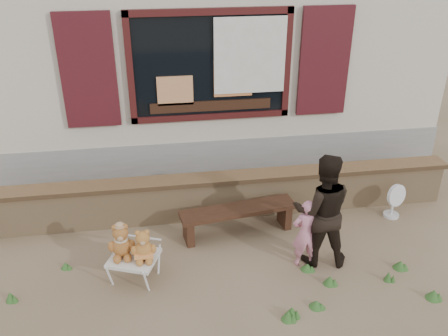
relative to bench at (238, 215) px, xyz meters
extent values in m
plane|color=brown|center=(-0.18, -0.47, -0.31)|extent=(80.00, 80.00, 0.00)
cube|color=#C1B49C|center=(-0.18, 4.03, 2.09)|extent=(8.00, 5.00, 3.20)
cube|color=gray|center=(-0.18, 4.03, 0.09)|extent=(8.04, 5.04, 0.80)
cube|color=black|center=(-0.18, 1.50, 1.74)|extent=(2.30, 0.04, 1.50)
cube|color=#3D1211|center=(-0.18, 1.48, 2.54)|extent=(2.50, 0.08, 0.10)
cube|color=#3D1211|center=(-0.18, 1.48, 0.94)|extent=(2.50, 0.08, 0.10)
cube|color=#3D1211|center=(-1.38, 1.48, 1.74)|extent=(0.10, 0.08, 1.70)
cube|color=#3D1211|center=(1.02, 1.48, 1.74)|extent=(0.10, 0.08, 1.70)
cube|color=#3B1014|center=(-1.98, 1.47, 1.74)|extent=(0.80, 0.07, 1.70)
cube|color=#3B1014|center=(1.62, 1.47, 1.74)|extent=(0.80, 0.07, 1.70)
cube|color=beige|center=(0.42, 1.43, 1.89)|extent=(1.10, 0.02, 1.15)
cube|color=black|center=(-0.18, 1.47, 1.12)|extent=(1.90, 0.06, 0.16)
cube|color=tan|center=(-0.73, 1.47, 1.39)|extent=(0.55, 0.06, 0.45)
cube|color=#E08447|center=(0.17, 1.47, 1.54)|extent=(0.60, 0.06, 0.55)
cube|color=tan|center=(-0.18, 0.53, -0.01)|extent=(7.00, 0.30, 0.60)
cube|color=brown|center=(-0.18, 0.53, 0.32)|extent=(7.10, 0.36, 0.07)
cube|color=black|center=(0.00, 0.00, 0.08)|extent=(1.68, 0.58, 0.06)
cube|color=black|center=(-0.71, -0.10, -0.13)|extent=(0.15, 0.32, 0.35)
cube|color=black|center=(0.71, 0.10, -0.13)|extent=(0.15, 0.32, 0.35)
cube|color=silver|center=(-1.44, -0.79, 0.01)|extent=(0.70, 0.66, 0.04)
cylinder|color=silver|center=(-1.74, -0.90, -0.16)|extent=(0.03, 0.03, 0.30)
cylinder|color=silver|center=(-1.30, -1.07, -0.16)|extent=(0.03, 0.03, 0.30)
cylinder|color=silver|center=(-1.58, -0.50, -0.16)|extent=(0.03, 0.03, 0.30)
cylinder|color=silver|center=(-1.14, -0.68, -0.16)|extent=(0.03, 0.03, 0.30)
imported|color=pink|center=(0.72, -0.82, 0.17)|extent=(0.36, 0.25, 0.96)
imported|color=black|center=(0.92, -0.77, 0.46)|extent=(0.83, 0.70, 1.53)
cylinder|color=silver|center=(2.39, 0.08, -0.29)|extent=(0.23, 0.23, 0.04)
cylinder|color=silver|center=(2.39, 0.08, -0.14)|extent=(0.04, 0.04, 0.30)
cylinder|color=silver|center=(2.39, 0.08, 0.07)|extent=(0.36, 0.22, 0.34)
cone|color=#315D25|center=(0.25, -1.76, -0.24)|extent=(0.15, 0.15, 0.13)
cone|color=#315D25|center=(0.73, -0.95, -0.26)|extent=(0.16, 0.16, 0.09)
cone|color=#315D25|center=(2.04, -1.69, -0.24)|extent=(0.18, 0.18, 0.13)
cone|color=#315D25|center=(0.63, -1.61, -0.26)|extent=(0.17, 0.17, 0.09)
cone|color=#315D25|center=(-2.89, -0.96, -0.24)|extent=(0.13, 0.13, 0.13)
cone|color=#315D25|center=(1.92, -1.10, -0.25)|extent=(0.18, 0.18, 0.11)
cone|color=#315D25|center=(0.92, -1.25, -0.25)|extent=(0.16, 0.16, 0.12)
cone|color=#315D25|center=(-2.34, -0.44, -0.26)|extent=(0.12, 0.12, 0.09)
cone|color=#315D25|center=(0.31, -1.71, -0.24)|extent=(0.16, 0.16, 0.13)
cone|color=#315D25|center=(1.66, -1.31, -0.24)|extent=(0.10, 0.10, 0.14)
camera|label=1|loc=(-1.07, -5.56, 3.61)|focal=38.00mm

